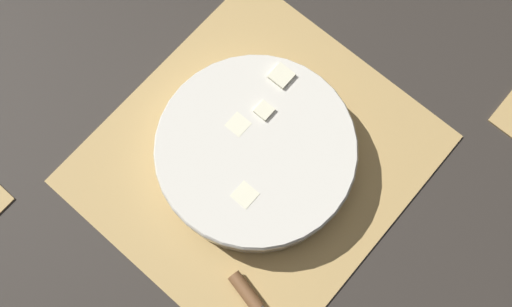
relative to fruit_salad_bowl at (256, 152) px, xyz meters
The scene contains 4 objects.
ground_plane 0.04m from the fruit_salad_bowl, 142.08° to the left, with size 6.00×6.00×0.00m, color #2D2823.
bamboo_mat_center 0.03m from the fruit_salad_bowl, 142.08° to the left, with size 0.44×0.41×0.01m.
fruit_salad_bowl is the anchor object (origin of this frame).
paring_knife 0.19m from the fruit_salad_bowl, 38.32° to the left, with size 0.04×0.14×0.02m.
Camera 1 is at (0.18, 0.16, 0.82)m, focal length 42.00 mm.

